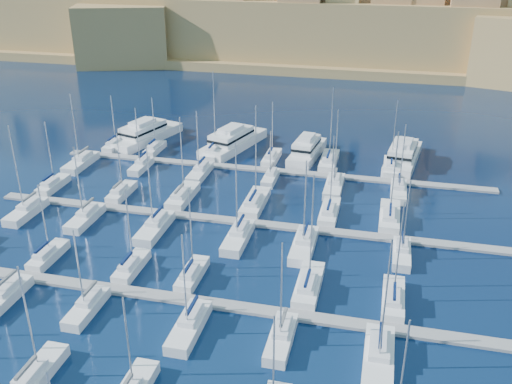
% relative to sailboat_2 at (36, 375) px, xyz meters
% --- Properties ---
extents(ground, '(600.00, 600.00, 0.00)m').
position_rel_sailboat_2_xyz_m(ground, '(11.35, 28.75, -0.74)').
color(ground, '#030D31').
rests_on(ground, ground).
extents(pontoon_mid_near, '(84.00, 2.00, 0.40)m').
position_rel_sailboat_2_xyz_m(pontoon_mid_near, '(11.35, 16.75, -0.54)').
color(pontoon_mid_near, slate).
rests_on(pontoon_mid_near, ground).
extents(pontoon_mid_far, '(84.00, 2.00, 0.40)m').
position_rel_sailboat_2_xyz_m(pontoon_mid_far, '(11.35, 38.75, -0.54)').
color(pontoon_mid_far, slate).
rests_on(pontoon_mid_far, ground).
extents(pontoon_far, '(84.00, 2.00, 0.40)m').
position_rel_sailboat_2_xyz_m(pontoon_far, '(11.35, 60.75, -0.54)').
color(pontoon_far, slate).
rests_on(pontoon_far, ground).
extents(sailboat_2, '(2.62, 8.72, 13.80)m').
position_rel_sailboat_2_xyz_m(sailboat_2, '(0.00, 0.00, 0.00)').
color(sailboat_2, silver).
rests_on(sailboat_2, ground).
extents(sailboat_13, '(2.34, 7.81, 11.73)m').
position_rel_sailboat_2_xyz_m(sailboat_13, '(-11.96, 21.55, -0.03)').
color(sailboat_13, silver).
rests_on(sailboat_13, ground).
extents(sailboat_14, '(2.38, 7.93, 12.41)m').
position_rel_sailboat_2_xyz_m(sailboat_14, '(0.72, 21.61, -0.02)').
color(sailboat_14, silver).
rests_on(sailboat_14, ground).
extents(sailboat_15, '(2.40, 8.01, 13.17)m').
position_rel_sailboat_2_xyz_m(sailboat_15, '(9.42, 21.65, -0.01)').
color(sailboat_15, silver).
rests_on(sailboat_15, ground).
extents(sailboat_16, '(2.99, 9.96, 16.32)m').
position_rel_sailboat_2_xyz_m(sailboat_16, '(24.95, 22.61, 0.03)').
color(sailboat_16, silver).
rests_on(sailboat_16, ground).
extents(sailboat_17, '(2.69, 8.98, 14.25)m').
position_rel_sailboat_2_xyz_m(sailboat_17, '(35.66, 22.13, 0.01)').
color(sailboat_17, silver).
rests_on(sailboat_17, ground).
extents(sailboat_19, '(2.76, 9.19, 15.85)m').
position_rel_sailboat_2_xyz_m(sailboat_19, '(-11.82, 11.27, 0.02)').
color(sailboat_19, silver).
rests_on(sailboat_19, ground).
extents(sailboat_20, '(2.42, 8.06, 11.91)m').
position_rel_sailboat_2_xyz_m(sailboat_20, '(-0.62, 11.83, -0.02)').
color(sailboat_20, silver).
rests_on(sailboat_20, ground).
extents(sailboat_21, '(2.78, 9.28, 13.43)m').
position_rel_sailboat_2_xyz_m(sailboat_21, '(12.73, 11.23, 0.00)').
color(sailboat_21, silver).
rests_on(sailboat_21, ground).
extents(sailboat_22, '(2.54, 8.47, 13.61)m').
position_rel_sailboat_2_xyz_m(sailboat_22, '(23.51, 11.62, -0.00)').
color(sailboat_22, silver).
rests_on(sailboat_22, ground).
extents(sailboat_23, '(3.17, 10.58, 16.10)m').
position_rel_sailboat_2_xyz_m(sailboat_23, '(34.32, 10.59, 0.03)').
color(sailboat_23, silver).
rests_on(sailboat_23, ground).
extents(sailboat_24, '(2.44, 8.14, 12.71)m').
position_rel_sailboat_2_xyz_m(sailboat_24, '(-24.68, 43.72, -0.01)').
color(sailboat_24, silver).
rests_on(sailboat_24, ground).
extents(sailboat_25, '(2.42, 8.08, 11.65)m').
position_rel_sailboat_2_xyz_m(sailboat_25, '(-11.29, 43.69, -0.02)').
color(sailboat_25, silver).
rests_on(sailboat_25, ground).
extents(sailboat_26, '(3.01, 10.02, 15.00)m').
position_rel_sailboat_2_xyz_m(sailboat_26, '(-0.27, 44.64, 0.02)').
color(sailboat_26, silver).
rests_on(sailboat_26, ground).
extents(sailboat_27, '(3.18, 10.59, 17.69)m').
position_rel_sailboat_2_xyz_m(sailboat_27, '(12.49, 44.92, 0.05)').
color(sailboat_27, silver).
rests_on(sailboat_27, ground).
extents(sailboat_28, '(2.79, 9.29, 13.91)m').
position_rel_sailboat_2_xyz_m(sailboat_28, '(25.09, 44.28, 0.01)').
color(sailboat_28, silver).
rests_on(sailboat_28, ground).
extents(sailboat_29, '(3.14, 10.48, 15.17)m').
position_rel_sailboat_2_xyz_m(sailboat_29, '(34.67, 44.86, 0.03)').
color(sailboat_29, silver).
rests_on(sailboat_29, ground).
extents(sailboat_30, '(2.76, 9.21, 15.84)m').
position_rel_sailboat_2_xyz_m(sailboat_30, '(-23.11, 33.26, 0.02)').
color(sailboat_30, silver).
rests_on(sailboat_30, ground).
extents(sailboat_31, '(2.70, 9.01, 13.22)m').
position_rel_sailboat_2_xyz_m(sailboat_31, '(-12.59, 33.36, -0.00)').
color(sailboat_31, silver).
rests_on(sailboat_31, ground).
extents(sailboat_32, '(3.00, 10.00, 14.78)m').
position_rel_sailboat_2_xyz_m(sailboat_32, '(-0.51, 32.87, 0.02)').
color(sailboat_32, silver).
rests_on(sailboat_32, ground).
extents(sailboat_33, '(2.97, 9.89, 16.15)m').
position_rel_sailboat_2_xyz_m(sailboat_33, '(12.78, 32.92, 0.03)').
color(sailboat_33, silver).
rests_on(sailboat_33, ground).
extents(sailboat_34, '(3.06, 10.19, 14.54)m').
position_rel_sailboat_2_xyz_m(sailboat_34, '(22.74, 32.78, 0.02)').
color(sailboat_34, silver).
rests_on(sailboat_34, ground).
extents(sailboat_35, '(2.46, 8.20, 12.54)m').
position_rel_sailboat_2_xyz_m(sailboat_35, '(36.62, 33.76, -0.02)').
color(sailboat_35, silver).
rests_on(sailboat_35, ground).
extents(sailboat_36, '(2.36, 7.87, 11.72)m').
position_rel_sailboat_2_xyz_m(sailboat_36, '(-23.29, 65.58, -0.03)').
color(sailboat_36, silver).
rests_on(sailboat_36, ground).
extents(sailboat_37, '(2.29, 7.65, 11.88)m').
position_rel_sailboat_2_xyz_m(sailboat_37, '(-14.13, 65.47, -0.02)').
color(sailboat_37, silver).
rests_on(sailboat_37, ground).
extents(sailboat_38, '(3.07, 10.25, 17.63)m').
position_rel_sailboat_2_xyz_m(sailboat_38, '(-1.37, 66.75, 0.04)').
color(sailboat_38, silver).
rests_on(sailboat_38, ground).
extents(sailboat_39, '(2.58, 8.61, 12.47)m').
position_rel_sailboat_2_xyz_m(sailboat_39, '(10.86, 65.95, -0.01)').
color(sailboat_39, silver).
rests_on(sailboat_39, ground).
extents(sailboat_40, '(3.13, 10.43, 15.75)m').
position_rel_sailboat_2_xyz_m(sailboat_40, '(22.35, 66.84, 0.03)').
color(sailboat_40, silver).
rests_on(sailboat_40, ground).
extents(sailboat_41, '(2.85, 9.51, 14.16)m').
position_rel_sailboat_2_xyz_m(sailboat_41, '(34.41, 66.39, 0.01)').
color(sailboat_41, silver).
rests_on(sailboat_41, ground).
extents(sailboat_42, '(3.03, 10.09, 15.04)m').
position_rel_sailboat_2_xyz_m(sailboat_42, '(-25.25, 54.83, 0.02)').
color(sailboat_42, silver).
rests_on(sailboat_42, ground).
extents(sailboat_43, '(2.33, 7.76, 12.81)m').
position_rel_sailboat_2_xyz_m(sailboat_43, '(-12.96, 55.97, -0.01)').
color(sailboat_43, silver).
rests_on(sailboat_43, ground).
extents(sailboat_44, '(2.70, 9.01, 13.26)m').
position_rel_sailboat_2_xyz_m(sailboat_44, '(-0.74, 55.36, -0.00)').
color(sailboat_44, silver).
rests_on(sailboat_44, ground).
extents(sailboat_45, '(2.20, 7.34, 10.22)m').
position_rel_sailboat_2_xyz_m(sailboat_45, '(12.78, 56.18, -0.04)').
color(sailboat_45, silver).
rests_on(sailboat_45, ground).
extents(sailboat_46, '(2.98, 9.93, 15.36)m').
position_rel_sailboat_2_xyz_m(sailboat_46, '(24.68, 54.91, 0.02)').
color(sailboat_46, silver).
rests_on(sailboat_46, ground).
extents(sailboat_47, '(2.69, 8.95, 13.44)m').
position_rel_sailboat_2_xyz_m(sailboat_47, '(35.95, 55.39, -0.00)').
color(sailboat_47, silver).
rests_on(sailboat_47, ground).
extents(motor_yacht_a, '(10.85, 19.80, 5.25)m').
position_rel_sailboat_2_xyz_m(motor_yacht_a, '(-18.75, 71.37, 0.99)').
color(motor_yacht_a, silver).
rests_on(motor_yacht_a, ground).
extents(motor_yacht_b, '(10.91, 20.10, 5.25)m').
position_rel_sailboat_2_xyz_m(motor_yacht_b, '(1.22, 71.51, 0.99)').
color(motor_yacht_b, silver).
rests_on(motor_yacht_b, ground).
extents(motor_yacht_c, '(6.28, 15.74, 5.25)m').
position_rel_sailboat_2_xyz_m(motor_yacht_c, '(17.45, 69.61, 0.99)').
color(motor_yacht_c, silver).
rests_on(motor_yacht_c, ground).
extents(motor_yacht_d, '(7.85, 18.55, 5.25)m').
position_rel_sailboat_2_xyz_m(motor_yacht_d, '(36.54, 70.88, 0.99)').
color(motor_yacht_d, silver).
rests_on(motor_yacht_d, ground).
extents(fortified_city, '(460.00, 108.95, 59.52)m').
position_rel_sailboat_2_xyz_m(fortified_city, '(11.16, 184.01, 14.00)').
color(fortified_city, brown).
rests_on(fortified_city, ground).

